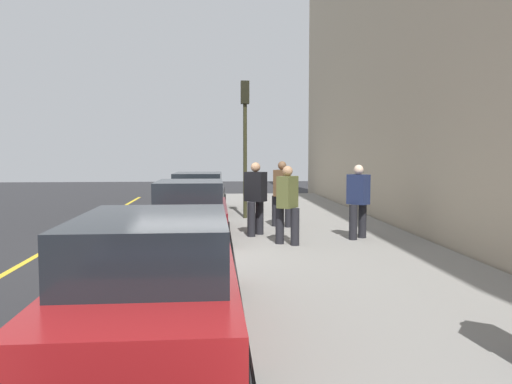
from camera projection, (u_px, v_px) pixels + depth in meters
ground_plane at (189, 248)px, 11.86m from camera, size 56.00×56.00×0.00m
sidewalk at (329, 243)px, 12.10m from camera, size 28.00×4.60×0.15m
lane_stripe_centre at (47, 250)px, 11.62m from camera, size 28.00×0.14×0.01m
parked_car_red at (155, 280)px, 5.77m from camera, size 4.74×1.93×1.51m
parked_car_maroon at (190, 211)px, 12.77m from camera, size 4.18×1.90×1.51m
parked_car_black at (198, 194)px, 18.02m from camera, size 4.22×1.99×1.51m
pedestrian_black_coat at (256, 197)px, 12.67m from camera, size 0.53×0.58×1.82m
pedestrian_olive_coat at (287, 203)px, 11.39m from camera, size 0.56×0.52×1.76m
pedestrian_navy_coat at (358, 199)px, 12.17m from camera, size 0.56×0.54×1.77m
pedestrian_brown_coat at (282, 192)px, 14.19m from camera, size 0.58×0.54×1.82m
traffic_light_pole at (245, 126)px, 15.97m from camera, size 0.35×0.26×4.27m
rolling_suitcase at (253, 223)px, 13.08m from camera, size 0.34×0.22×0.85m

